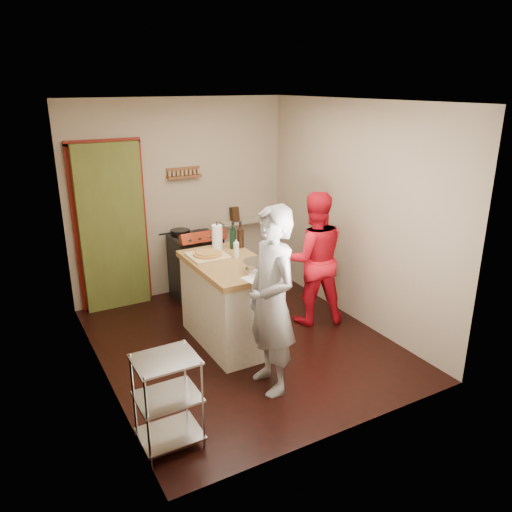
# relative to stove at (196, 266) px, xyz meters

# --- Properties ---
(floor) EXTENTS (3.50, 3.50, 0.00)m
(floor) POSITION_rel_stove_xyz_m (-0.05, -1.42, -0.45)
(floor) COLOR black
(floor) RESTS_ON ground
(back_wall) EXTENTS (3.00, 0.44, 2.60)m
(back_wall) POSITION_rel_stove_xyz_m (-0.69, 0.36, 0.68)
(back_wall) COLOR gray
(back_wall) RESTS_ON ground
(left_wall) EXTENTS (0.04, 3.50, 2.60)m
(left_wall) POSITION_rel_stove_xyz_m (-1.55, -1.42, 0.85)
(left_wall) COLOR gray
(left_wall) RESTS_ON ground
(right_wall) EXTENTS (0.04, 3.50, 2.60)m
(right_wall) POSITION_rel_stove_xyz_m (1.45, -1.42, 0.85)
(right_wall) COLOR gray
(right_wall) RESTS_ON ground
(ceiling) EXTENTS (3.00, 3.50, 0.02)m
(ceiling) POSITION_rel_stove_xyz_m (-0.05, -1.42, 2.16)
(ceiling) COLOR white
(ceiling) RESTS_ON back_wall
(stove) EXTENTS (0.60, 0.63, 1.00)m
(stove) POSITION_rel_stove_xyz_m (0.00, 0.00, 0.00)
(stove) COLOR black
(stove) RESTS_ON ground
(wire_shelving) EXTENTS (0.48, 0.40, 0.80)m
(wire_shelving) POSITION_rel_stove_xyz_m (-1.33, -2.62, -0.01)
(wire_shelving) COLOR silver
(wire_shelving) RESTS_ON ground
(island) EXTENTS (0.74, 1.40, 1.26)m
(island) POSITION_rel_stove_xyz_m (-0.14, -1.32, 0.05)
(island) COLOR beige
(island) RESTS_ON ground
(person_stripe) EXTENTS (0.46, 0.67, 1.78)m
(person_stripe) POSITION_rel_stove_xyz_m (-0.20, -2.31, 0.44)
(person_stripe) COLOR #BABABF
(person_stripe) RESTS_ON ground
(person_red) EXTENTS (0.94, 0.83, 1.60)m
(person_red) POSITION_rel_stove_xyz_m (0.95, -1.34, 0.35)
(person_red) COLOR red
(person_red) RESTS_ON ground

